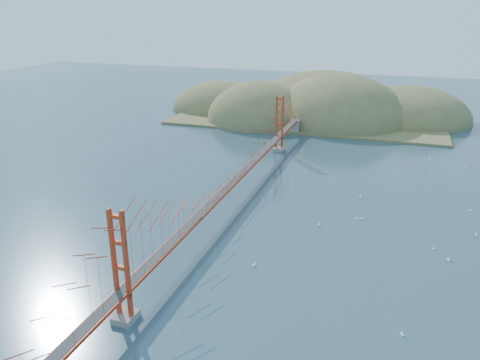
% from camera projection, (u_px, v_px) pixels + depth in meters
% --- Properties ---
extents(ground, '(320.00, 320.00, 0.00)m').
position_uv_depth(ground, '(231.00, 204.00, 71.98)').
color(ground, '#2A4555').
rests_on(ground, ground).
extents(bridge, '(2.20, 94.40, 12.00)m').
position_uv_depth(bridge, '(231.00, 161.00, 69.71)').
color(bridge, gray).
rests_on(bridge, ground).
extents(far_headlands, '(84.00, 58.00, 25.00)m').
position_uv_depth(far_headlands, '(320.00, 115.00, 132.19)').
color(far_headlands, olive).
rests_on(far_headlands, ground).
extents(sailboat_10, '(0.62, 0.66, 0.75)m').
position_uv_depth(sailboat_10, '(254.00, 264.00, 54.81)').
color(sailboat_10, white).
rests_on(sailboat_10, ground).
extents(sailboat_17, '(0.63, 0.63, 0.70)m').
position_uv_depth(sailboat_17, '(466.00, 167.00, 88.15)').
color(sailboat_17, white).
rests_on(sailboat_17, ground).
extents(sailboat_6, '(0.53, 0.53, 0.58)m').
position_uv_depth(sailboat_6, '(402.00, 333.00, 43.20)').
color(sailboat_6, white).
rests_on(sailboat_6, ground).
extents(sailboat_16, '(0.61, 0.61, 0.64)m').
position_uv_depth(sailboat_16, '(362.00, 218.00, 66.79)').
color(sailboat_16, white).
rests_on(sailboat_16, ground).
extents(sailboat_0, '(0.50, 0.52, 0.58)m').
position_uv_depth(sailboat_0, '(357.00, 218.00, 66.87)').
color(sailboat_0, white).
rests_on(sailboat_0, ground).
extents(sailboat_5, '(0.44, 0.52, 0.61)m').
position_uv_depth(sailboat_5, '(470.00, 210.00, 69.64)').
color(sailboat_5, white).
rests_on(sailboat_5, ground).
extents(sailboat_8, '(0.50, 0.45, 0.56)m').
position_uv_depth(sailboat_8, '(415.00, 173.00, 85.09)').
color(sailboat_8, white).
rests_on(sailboat_8, ground).
extents(sailboat_4, '(0.63, 0.63, 0.68)m').
position_uv_depth(sailboat_4, '(430.00, 175.00, 84.21)').
color(sailboat_4, white).
rests_on(sailboat_4, ground).
extents(sailboat_9, '(0.51, 0.55, 0.62)m').
position_uv_depth(sailboat_9, '(476.00, 235.00, 61.97)').
color(sailboat_9, white).
rests_on(sailboat_9, ground).
extents(sailboat_12, '(0.51, 0.47, 0.57)m').
position_uv_depth(sailboat_12, '(395.00, 175.00, 84.28)').
color(sailboat_12, white).
rests_on(sailboat_12, ground).
extents(sailboat_7, '(0.53, 0.49, 0.60)m').
position_uv_depth(sailboat_7, '(409.00, 162.00, 91.28)').
color(sailboat_7, white).
rests_on(sailboat_7, ground).
extents(sailboat_14, '(0.50, 0.61, 0.71)m').
position_uv_depth(sailboat_14, '(361.00, 197.00, 74.35)').
color(sailboat_14, white).
rests_on(sailboat_14, ground).
extents(sailboat_3, '(0.58, 0.58, 0.64)m').
position_uv_depth(sailboat_3, '(336.00, 181.00, 81.06)').
color(sailboat_3, white).
rests_on(sailboat_3, ground).
extents(sailboat_13, '(0.53, 0.53, 0.56)m').
position_uv_depth(sailboat_13, '(434.00, 248.00, 58.45)').
color(sailboat_13, white).
rests_on(sailboat_13, ground).
extents(sailboat_15, '(0.55, 0.62, 0.70)m').
position_uv_depth(sailboat_15, '(429.00, 158.00, 93.38)').
color(sailboat_15, white).
rests_on(sailboat_15, ground).
extents(sailboat_1, '(0.54, 0.59, 0.67)m').
position_uv_depth(sailboat_1, '(449.00, 259.00, 55.98)').
color(sailboat_1, white).
rests_on(sailboat_1, ground).
extents(sailboat_extra_0, '(0.54, 0.59, 0.67)m').
position_uv_depth(sailboat_extra_0, '(319.00, 224.00, 64.98)').
color(sailboat_extra_0, white).
rests_on(sailboat_extra_0, ground).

